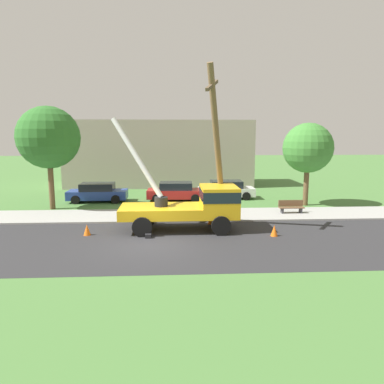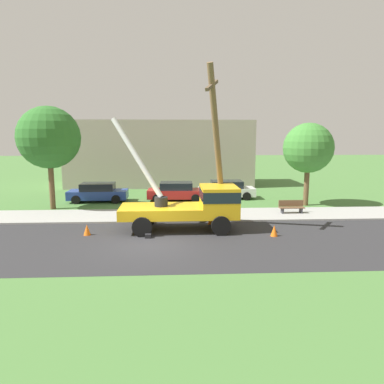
% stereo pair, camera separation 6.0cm
% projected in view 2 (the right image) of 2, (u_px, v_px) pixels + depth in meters
% --- Properties ---
extents(ground_plane, '(120.00, 120.00, 0.00)m').
position_uv_depth(ground_plane, '(159.00, 198.00, 28.75)').
color(ground_plane, '#477538').
extents(road_asphalt, '(80.00, 7.89, 0.01)m').
position_uv_depth(road_asphalt, '(149.00, 243.00, 16.91)').
color(road_asphalt, '#2B2B2D').
rests_on(road_asphalt, ground).
extents(sidewalk_strip, '(80.00, 3.50, 0.10)m').
position_uv_depth(sidewalk_strip, '(155.00, 215.00, 22.52)').
color(sidewalk_strip, '#9E9E99').
rests_on(sidewalk_strip, ground).
extents(utility_truck, '(6.78, 3.20, 5.98)m').
position_uv_depth(utility_truck, '(195.00, 204.00, 19.14)').
color(utility_truck, gold).
rests_on(utility_truck, ground).
extents(leaning_utility_pole, '(1.66, 3.54, 8.57)m').
position_uv_depth(leaning_utility_pole, '(217.00, 147.00, 19.11)').
color(leaning_utility_pole, brown).
rests_on(leaning_utility_pole, ground).
extents(traffic_cone_ahead, '(0.36, 0.36, 0.56)m').
position_uv_depth(traffic_cone_ahead, '(274.00, 231.00, 18.04)').
color(traffic_cone_ahead, orange).
rests_on(traffic_cone_ahead, ground).
extents(traffic_cone_behind, '(0.36, 0.36, 0.56)m').
position_uv_depth(traffic_cone_behind, '(87.00, 230.00, 18.22)').
color(traffic_cone_behind, orange).
rests_on(traffic_cone_behind, ground).
extents(traffic_cone_curbside, '(0.36, 0.36, 0.56)m').
position_uv_depth(traffic_cone_curbside, '(211.00, 219.00, 20.48)').
color(traffic_cone_curbside, orange).
rests_on(traffic_cone_curbside, ground).
extents(parked_sedan_blue, '(4.42, 2.06, 1.42)m').
position_uv_depth(parked_sedan_blue, '(98.00, 192.00, 27.29)').
color(parked_sedan_blue, '#263F99').
rests_on(parked_sedan_blue, ground).
extents(parked_sedan_red, '(4.45, 2.11, 1.42)m').
position_uv_depth(parked_sedan_red, '(176.00, 191.00, 27.74)').
color(parked_sedan_red, '#B21E1E').
rests_on(parked_sedan_red, ground).
extents(parked_sedan_white, '(4.41, 2.04, 1.42)m').
position_uv_depth(parked_sedan_white, '(227.00, 190.00, 28.64)').
color(parked_sedan_white, silver).
rests_on(parked_sedan_white, ground).
extents(park_bench, '(1.60, 0.45, 0.90)m').
position_uv_depth(park_bench, '(291.00, 207.00, 22.96)').
color(park_bench, brown).
rests_on(park_bench, ground).
extents(roadside_tree_near, '(3.52, 3.52, 5.88)m').
position_uv_depth(roadside_tree_near, '(308.00, 148.00, 25.34)').
color(roadside_tree_near, brown).
rests_on(roadside_tree_near, ground).
extents(roadside_tree_far, '(4.15, 4.15, 6.94)m').
position_uv_depth(roadside_tree_far, '(49.00, 138.00, 23.94)').
color(roadside_tree_far, brown).
rests_on(roadside_tree_far, ground).
extents(lowrise_building_backdrop, '(18.00, 6.00, 6.40)m').
position_uv_depth(lowrise_building_backdrop, '(161.00, 153.00, 36.21)').
color(lowrise_building_backdrop, '#A5998C').
rests_on(lowrise_building_backdrop, ground).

